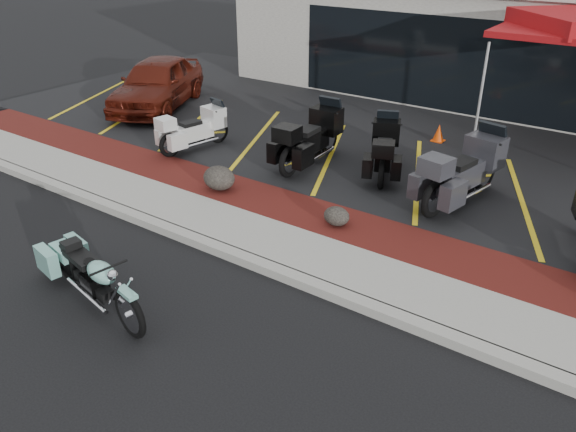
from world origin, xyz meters
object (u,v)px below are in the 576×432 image
Objects in this scene: hero_cruiser at (129,308)px; parked_car at (157,83)px; touring_white at (218,121)px; traffic_cone at (439,133)px.

hero_cruiser is 10.56m from parked_car.
touring_white is 3.77m from parked_car.
traffic_cone is at bearing 97.36° from hero_cruiser.
traffic_cone is (4.47, 3.25, -0.35)m from touring_white.
traffic_cone is at bearing -10.93° from parked_car.
hero_cruiser is 1.38× the size of touring_white.
touring_white is (-3.85, 6.21, 0.24)m from hero_cruiser.
touring_white is at bearing 132.91° from hero_cruiser.
touring_white is 5.54m from traffic_cone.
touring_white reaches higher than traffic_cone.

